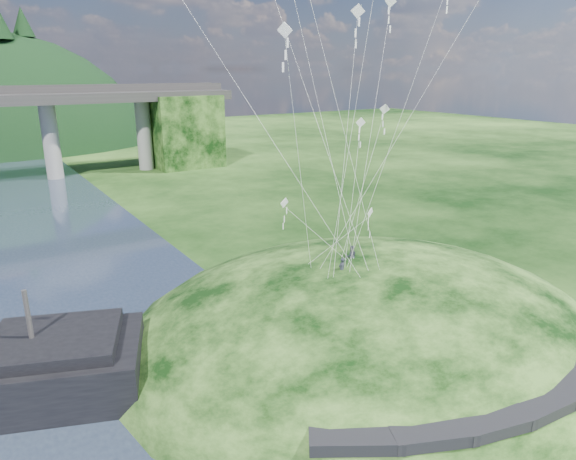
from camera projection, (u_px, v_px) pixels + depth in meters
ground at (286, 379)px, 30.29m from camera, size 320.00×320.00×0.00m
grass_hill at (366, 349)px, 36.48m from camera, size 36.00×32.00×13.00m
footpath at (516, 391)px, 25.71m from camera, size 22.29×5.84×0.83m
wooden_dock at (86, 368)px, 30.60m from camera, size 15.51×5.58×1.10m
kite_flyers at (349, 249)px, 35.09m from camera, size 2.82×2.17×1.61m
kite_swarm at (337, 42)px, 32.63m from camera, size 19.07×12.83×20.55m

